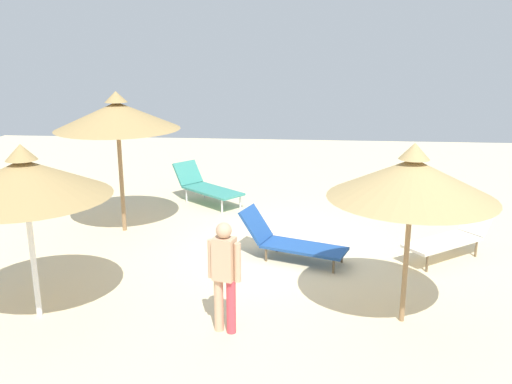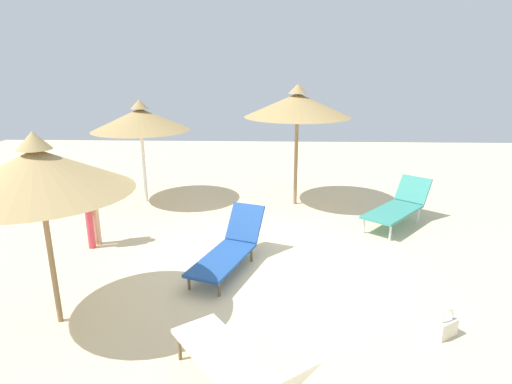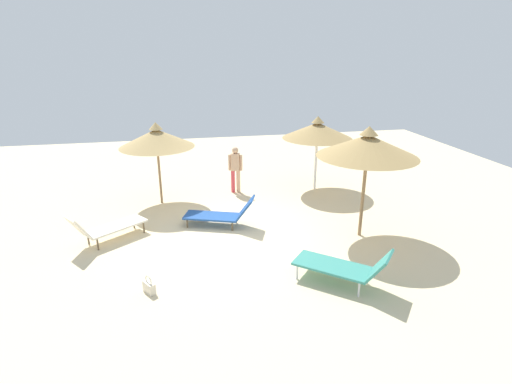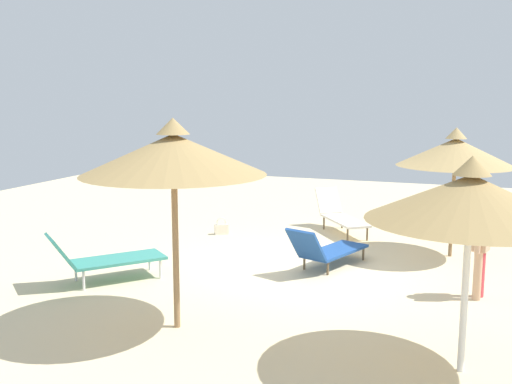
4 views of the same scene
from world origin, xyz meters
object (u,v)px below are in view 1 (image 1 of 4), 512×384
parasol_umbrella_back (412,178)px  person_standing_center (224,271)px  lounge_chair_edge (289,240)px  handbag (372,208)px  parasol_umbrella_far_right (117,116)px  parasol_umbrella_front (24,178)px  lounge_chair_far_left (206,186)px  lounge_chair_near_right (453,235)px

parasol_umbrella_back → person_standing_center: size_ratio=1.64×
lounge_chair_edge → person_standing_center: size_ratio=1.29×
handbag → person_standing_center: bearing=-115.2°
parasol_umbrella_back → parasol_umbrella_far_right: bearing=146.5°
parasol_umbrella_back → lounge_chair_edge: 3.23m
parasol_umbrella_front → parasol_umbrella_back: bearing=3.5°
parasol_umbrella_front → parasol_umbrella_back: parasol_umbrella_back is taller
lounge_chair_far_left → lounge_chair_edge: 4.03m
lounge_chair_near_right → parasol_umbrella_back: bearing=-117.5°
lounge_chair_edge → lounge_chair_near_right: lounge_chair_near_right is taller
parasol_umbrella_back → person_standing_center: bearing=-168.2°
parasol_umbrella_far_right → parasol_umbrella_back: parasol_umbrella_far_right is taller
parasol_umbrella_far_right → parasol_umbrella_back: 6.22m
lounge_chair_edge → handbag: bearing=57.8°
lounge_chair_far_left → handbag: 4.02m
lounge_chair_edge → lounge_chair_near_right: size_ratio=1.07×
parasol_umbrella_back → handbag: parasol_umbrella_back is taller
parasol_umbrella_front → handbag: 7.87m
parasol_umbrella_front → person_standing_center: (2.76, -0.20, -1.17)m
parasol_umbrella_front → handbag: (5.40, 5.39, -1.93)m
parasol_umbrella_front → lounge_chair_far_left: bearing=76.5°
lounge_chair_far_left → lounge_chair_near_right: bearing=-30.5°
parasol_umbrella_far_right → lounge_chair_far_left: bearing=57.4°
parasol_umbrella_back → lounge_chair_near_right: 3.32m
lounge_chair_far_left → lounge_chair_edge: bearing=-58.0°
parasol_umbrella_far_right → handbag: (5.34, 1.64, -2.28)m
parasol_umbrella_front → lounge_chair_far_left: size_ratio=1.32×
parasol_umbrella_far_right → lounge_chair_near_right: parasol_umbrella_far_right is taller
lounge_chair_far_left → handbag: size_ratio=4.86×
lounge_chair_near_right → person_standing_center: 4.90m
parasol_umbrella_far_right → person_standing_center: 5.03m
lounge_chair_edge → parasol_umbrella_back: bearing=-51.9°
parasol_umbrella_front → person_standing_center: size_ratio=1.61×
parasol_umbrella_far_right → lounge_chair_near_right: (6.51, -0.89, -2.00)m
parasol_umbrella_front → parasol_umbrella_far_right: size_ratio=0.87×
parasol_umbrella_far_right → person_standing_center: (2.71, -3.95, -1.53)m
lounge_chair_far_left → lounge_chair_near_right: size_ratio=1.02×
parasol_umbrella_front → person_standing_center: parasol_umbrella_front is taller
lounge_chair_far_left → lounge_chair_near_right: 5.97m
lounge_chair_far_left → lounge_chair_edge: (2.14, -3.42, -0.07)m
parasol_umbrella_front → parasol_umbrella_back: (5.24, 0.32, 0.03)m
lounge_chair_edge → handbag: lounge_chair_edge is taller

